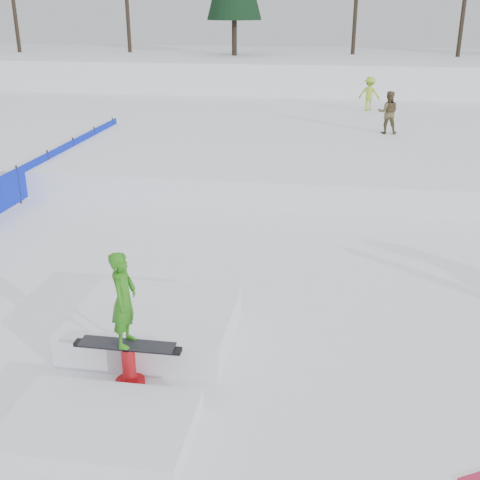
# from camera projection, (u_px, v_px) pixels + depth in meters

# --- Properties ---
(ground) EXTENTS (120.00, 120.00, 0.00)m
(ground) POSITION_uv_depth(u_px,v_px,m) (192.00, 343.00, 10.00)
(ground) COLOR white
(snow_berm) EXTENTS (60.00, 14.00, 2.40)m
(snow_berm) POSITION_uv_depth(u_px,v_px,m) (302.00, 75.00, 37.14)
(snow_berm) COLOR white
(snow_berm) RESTS_ON ground
(snow_midrise) EXTENTS (50.00, 18.00, 0.80)m
(snow_midrise) POSITION_uv_depth(u_px,v_px,m) (281.00, 132.00, 24.56)
(snow_midrise) COLOR white
(snow_midrise) RESTS_ON ground
(safety_fence) EXTENTS (0.05, 16.00, 1.10)m
(safety_fence) POSITION_uv_depth(u_px,v_px,m) (19.00, 185.00, 16.81)
(safety_fence) COLOR #0C20C2
(safety_fence) RESTS_ON ground
(walker_olive) EXTENTS (0.77, 0.62, 1.53)m
(walker_olive) POSITION_uv_depth(u_px,v_px,m) (388.00, 112.00, 21.98)
(walker_olive) COLOR brown
(walker_olive) RESTS_ON snow_midrise
(walker_ygreen) EXTENTS (1.07, 0.78, 1.48)m
(walker_ygreen) POSITION_uv_depth(u_px,v_px,m) (369.00, 94.00, 26.71)
(walker_ygreen) COLOR #98BD2C
(walker_ygreen) RESTS_ON snow_midrise
(jib_rail_feature) EXTENTS (2.60, 4.40, 2.11)m
(jib_rail_feature) POSITION_uv_depth(u_px,v_px,m) (141.00, 345.00, 9.36)
(jib_rail_feature) COLOR white
(jib_rail_feature) RESTS_ON ground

